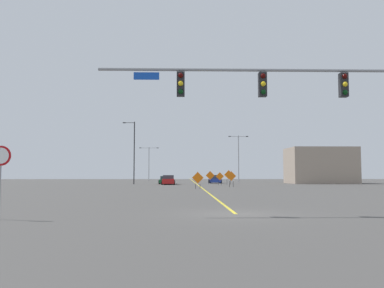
% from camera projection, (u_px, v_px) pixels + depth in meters
% --- Properties ---
extents(ground, '(199.61, 199.61, 0.00)m').
position_uv_depth(ground, '(236.00, 214.00, 17.19)').
color(ground, '#4C4947').
extents(road_centre_stripe, '(0.16, 110.89, 0.01)m').
position_uv_depth(road_centre_stripe, '(195.00, 183.00, 72.48)').
color(road_centre_stripe, yellow).
rests_on(road_centre_stripe, ground).
extents(traffic_signal_assembly, '(14.27, 0.44, 6.62)m').
position_uv_depth(traffic_signal_assembly, '(305.00, 94.00, 17.61)').
color(traffic_signal_assembly, gray).
rests_on(traffic_signal_assembly, ground).
extents(stop_sign, '(0.76, 0.07, 2.77)m').
position_uv_depth(stop_sign, '(0.00, 167.00, 15.31)').
color(stop_sign, gray).
rests_on(stop_sign, ground).
extents(street_lamp_far_right, '(4.41, 0.24, 7.57)m').
position_uv_depth(street_lamp_far_right, '(149.00, 160.00, 92.16)').
color(street_lamp_far_right, gray).
rests_on(street_lamp_far_right, ground).
extents(street_lamp_near_left, '(3.74, 0.24, 8.75)m').
position_uv_depth(street_lamp_near_left, '(239.00, 155.00, 76.19)').
color(street_lamp_near_left, gray).
rests_on(street_lamp_near_left, ground).
extents(street_lamp_far_left, '(1.92, 0.24, 9.79)m').
position_uv_depth(street_lamp_far_left, '(133.00, 150.00, 63.75)').
color(street_lamp_far_left, black).
rests_on(street_lamp_far_left, ground).
extents(construction_sign_median_far, '(1.36, 0.37, 2.05)m').
position_uv_depth(construction_sign_median_far, '(210.00, 176.00, 64.15)').
color(construction_sign_median_far, orange).
rests_on(construction_sign_median_far, ground).
extents(construction_sign_right_lane, '(1.16, 0.05, 1.84)m').
position_uv_depth(construction_sign_right_lane, '(220.00, 177.00, 57.59)').
color(construction_sign_right_lane, orange).
rests_on(construction_sign_right_lane, ground).
extents(construction_sign_median_near, '(1.21, 0.09, 1.96)m').
position_uv_depth(construction_sign_median_near, '(231.00, 177.00, 50.86)').
color(construction_sign_median_near, orange).
rests_on(construction_sign_median_near, ground).
extents(construction_sign_left_lane, '(1.27, 0.33, 1.87)m').
position_uv_depth(construction_sign_left_lane, '(198.00, 178.00, 44.69)').
color(construction_sign_left_lane, orange).
rests_on(construction_sign_left_lane, ground).
extents(construction_sign_right_shoulder, '(1.39, 0.25, 2.17)m').
position_uv_depth(construction_sign_right_shoulder, '(229.00, 175.00, 61.45)').
color(construction_sign_right_shoulder, orange).
rests_on(construction_sign_right_shoulder, ground).
extents(car_red_passing, '(2.08, 4.47, 1.42)m').
position_uv_depth(car_red_passing, '(168.00, 180.00, 61.25)').
color(car_red_passing, red).
rests_on(car_red_passing, ground).
extents(car_blue_approaching, '(2.09, 4.31, 1.39)m').
position_uv_depth(car_blue_approaching, '(215.00, 179.00, 69.69)').
color(car_blue_approaching, '#1E389E').
rests_on(car_blue_approaching, ground).
extents(car_green_mid, '(2.29, 4.10, 1.25)m').
position_uv_depth(car_green_mid, '(166.00, 180.00, 65.28)').
color(car_green_mid, '#196B38').
rests_on(car_green_mid, ground).
extents(roadside_building_east, '(10.63, 7.47, 5.97)m').
position_uv_depth(roadside_building_east, '(320.00, 166.00, 68.33)').
color(roadside_building_east, gray).
rests_on(roadside_building_east, ground).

